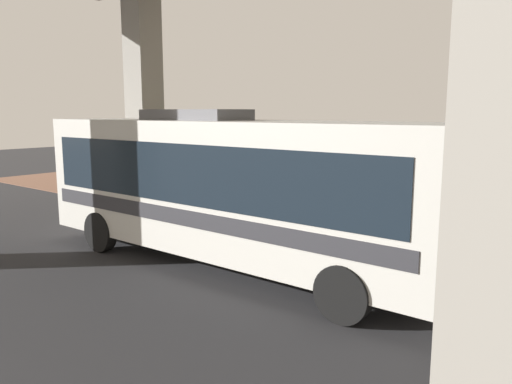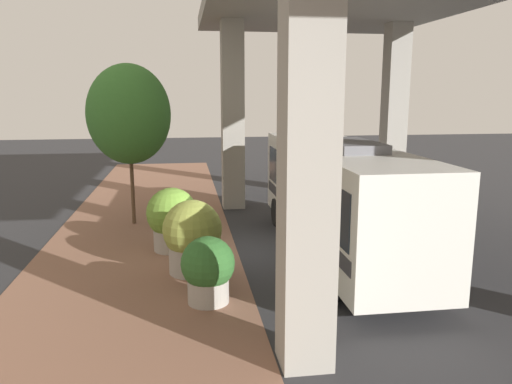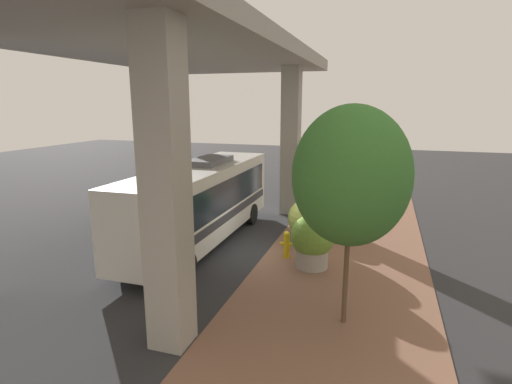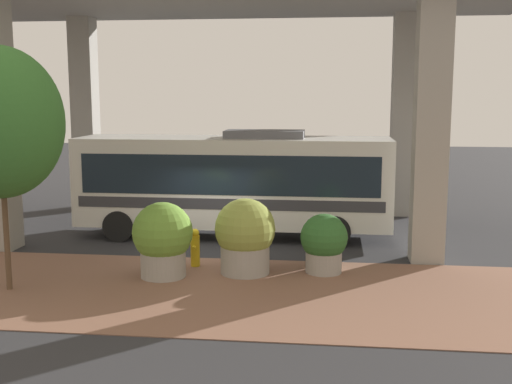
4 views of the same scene
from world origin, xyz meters
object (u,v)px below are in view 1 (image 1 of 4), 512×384
Objects in this scene: bus at (229,183)px; planter_middle at (371,198)px; planter_front at (300,194)px; planter_back at (243,194)px; fire_hydrant at (333,218)px.

bus reaches higher than planter_middle.
planter_front is 2.08m from planter_back.
bus is at bearing -12.73° from planter_middle.
planter_back is (0.30, -2.05, -0.19)m from planter_front.
planter_front reaches higher than planter_back.
planter_front is 2.13m from planter_middle.
planter_back is at bearing -93.31° from fire_hydrant.
fire_hydrant is 1.60m from planter_front.
bus is at bearing -7.46° from fire_hydrant.
planter_back is (0.88, -4.10, -0.20)m from planter_middle.
planter_middle is (-0.58, 2.05, 0.00)m from planter_front.
bus reaches higher than fire_hydrant.
bus reaches higher than planter_front.
planter_front is at bearing -167.55° from bus.
planter_front is at bearing -74.27° from planter_middle.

